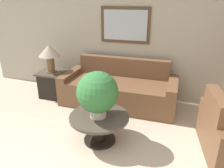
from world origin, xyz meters
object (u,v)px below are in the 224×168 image
Objects in this scene: potted_plant_on_table at (98,93)px; couch_main at (119,90)px; coffee_table at (99,122)px; side_table at (53,84)px; table_lamp at (49,53)px.

couch_main is at bearing 93.11° from potted_plant_on_table.
coffee_table is (0.08, -1.29, 0.02)m from couch_main.
side_table is 0.68m from table_lamp.
table_lamp is (-1.45, -0.10, 0.67)m from couch_main.
table_lamp reaches higher than couch_main.
potted_plant_on_table reaches higher than side_table.
potted_plant_on_table is (1.52, -1.22, 0.51)m from side_table.
potted_plant_on_table is at bearing -38.77° from table_lamp.
side_table is (-1.45, -0.10, -0.01)m from couch_main.
table_lamp is (-1.52, 1.19, 0.65)m from coffee_table.
table_lamp is at bearing 141.96° from coffee_table.
table_lamp is 0.85× the size of potted_plant_on_table.
couch_main reaches higher than coffee_table.
coffee_table is at bearing -38.04° from table_lamp.
coffee_table is 0.48m from potted_plant_on_table.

